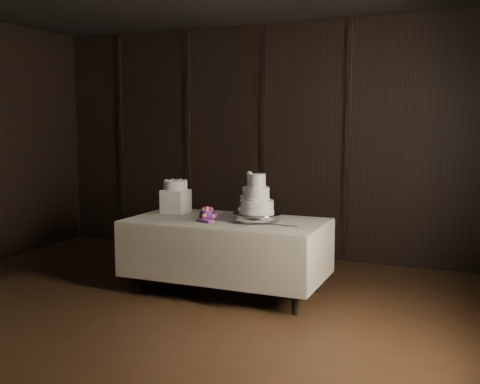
# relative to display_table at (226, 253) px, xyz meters

# --- Properties ---
(room) EXTENTS (6.08, 7.08, 3.08)m
(room) POSITION_rel_display_table_xyz_m (-0.25, -1.72, 1.08)
(room) COLOR black
(room) RESTS_ON ground
(display_table) EXTENTS (2.00, 1.05, 0.76)m
(display_table) POSITION_rel_display_table_xyz_m (0.00, 0.00, 0.00)
(display_table) COLOR beige
(display_table) RESTS_ON ground
(cake_stand) EXTENTS (0.56, 0.56, 0.09)m
(cake_stand) POSITION_rel_display_table_xyz_m (0.34, -0.00, 0.39)
(cake_stand) COLOR silver
(cake_stand) RESTS_ON display_table
(wedding_cake) EXTENTS (0.36, 0.32, 0.39)m
(wedding_cake) POSITION_rel_display_table_xyz_m (0.31, -0.02, 0.59)
(wedding_cake) COLOR white
(wedding_cake) RESTS_ON cake_stand
(bouquet) EXTENTS (0.36, 0.43, 0.17)m
(bouquet) POSITION_rel_display_table_xyz_m (-0.18, -0.09, 0.40)
(bouquet) COLOR #DE4D7A
(bouquet) RESTS_ON display_table
(box_pedestal) EXTENTS (0.26, 0.26, 0.25)m
(box_pedestal) POSITION_rel_display_table_xyz_m (-0.70, 0.22, 0.47)
(box_pedestal) COLOR white
(box_pedestal) RESTS_ON display_table
(small_cake) EXTENTS (0.27, 0.27, 0.10)m
(small_cake) POSITION_rel_display_table_xyz_m (-0.70, 0.22, 0.64)
(small_cake) COLOR white
(small_cake) RESTS_ON box_pedestal
(cake_knife) EXTENTS (0.36, 0.12, 0.01)m
(cake_knife) POSITION_rel_display_table_xyz_m (0.57, -0.11, 0.35)
(cake_knife) COLOR silver
(cake_knife) RESTS_ON display_table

